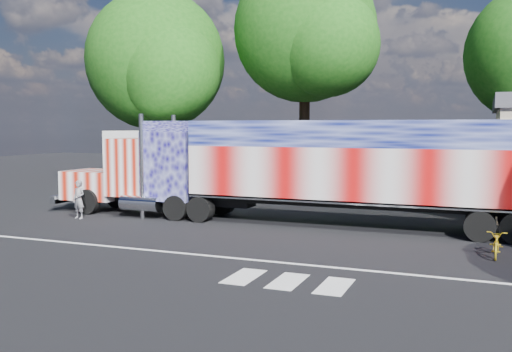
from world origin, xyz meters
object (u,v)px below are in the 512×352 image
at_px(semi_truck, 297,167).
at_px(tree_n_mid, 307,31).
at_px(coach_bus, 208,162).
at_px(woman, 79,199).
at_px(tree_nw_a, 157,61).
at_px(bicycle, 497,243).

height_order(semi_truck, tree_n_mid, tree_n_mid).
distance_m(coach_bus, woman, 9.79).
relative_size(semi_truck, woman, 12.71).
height_order(semi_truck, tree_nw_a, tree_nw_a).
bearing_deg(bicycle, coach_bus, 146.42).
relative_size(tree_nw_a, tree_n_mid, 0.88).
relative_size(woman, tree_n_mid, 0.11).
bearing_deg(tree_n_mid, woman, -105.43).
bearing_deg(woman, coach_bus, 91.41).
bearing_deg(tree_nw_a, woman, -70.65).
xyz_separation_m(semi_truck, woman, (-8.88, -2.29, -1.46)).
distance_m(bicycle, tree_nw_a, 27.89).
height_order(bicycle, tree_nw_a, tree_nw_a).
bearing_deg(woman, tree_nw_a, 118.01).
distance_m(woman, tree_n_mid, 20.11).
distance_m(semi_truck, woman, 9.29).
bearing_deg(bicycle, semi_truck, 157.25).
relative_size(semi_truck, tree_nw_a, 1.57).
xyz_separation_m(coach_bus, woman, (-1.23, -9.66, -1.07)).
xyz_separation_m(tree_nw_a, tree_n_mid, (9.96, 2.36, 1.76)).
relative_size(coach_bus, tree_n_mid, 0.84).
bearing_deg(tree_nw_a, semi_truck, -41.69).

